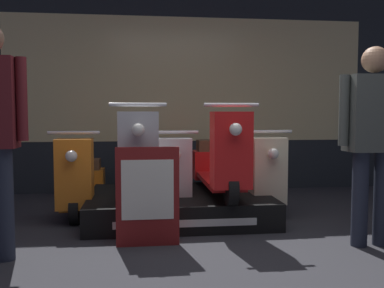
% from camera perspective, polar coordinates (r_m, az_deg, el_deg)
% --- Properties ---
extents(ground_plane, '(30.00, 30.00, 0.00)m').
position_cam_1_polar(ground_plane, '(3.09, 6.37, -16.44)').
color(ground_plane, '#2D2D33').
extents(shop_wall_back, '(8.98, 0.09, 3.20)m').
position_cam_1_polar(shop_wall_back, '(6.02, -0.53, 9.02)').
color(shop_wall_back, '#23282D').
rests_on(shop_wall_back, ground_plane).
extents(display_platform, '(1.82, 1.35, 0.26)m').
position_cam_1_polar(display_platform, '(4.47, -1.75, -8.22)').
color(display_platform, black).
rests_on(display_platform, ground_plane).
extents(scooter_display_left, '(0.49, 1.65, 0.91)m').
position_cam_1_polar(scooter_display_left, '(4.29, -7.13, -2.40)').
color(scooter_display_left, black).
rests_on(scooter_display_left, display_platform).
extents(scooter_display_right, '(0.49, 1.65, 0.91)m').
position_cam_1_polar(scooter_display_right, '(4.37, 3.70, -2.26)').
color(scooter_display_right, black).
rests_on(scooter_display_right, display_platform).
extents(scooter_backrow_0, '(0.49, 1.65, 0.91)m').
position_cam_1_polar(scooter_backrow_0, '(4.88, -14.41, -4.81)').
color(scooter_backrow_0, black).
rests_on(scooter_backrow_0, ground_plane).
extents(scooter_backrow_1, '(0.49, 1.65, 0.91)m').
position_cam_1_polar(scooter_backrow_1, '(4.85, -2.95, -4.74)').
color(scooter_backrow_1, black).
rests_on(scooter_backrow_1, ground_plane).
extents(scooter_backrow_2, '(0.49, 1.65, 0.91)m').
position_cam_1_polar(scooter_backrow_2, '(5.01, 8.20, -4.49)').
color(scooter_backrow_2, black).
rests_on(scooter_backrow_2, ground_plane).
extents(person_right_browsing, '(0.58, 0.24, 1.62)m').
position_cam_1_polar(person_right_browsing, '(3.75, 22.98, 1.71)').
color(person_right_browsing, '#232838').
rests_on(person_right_browsing, ground_plane).
extents(price_sign_board, '(0.51, 0.04, 0.81)m').
position_cam_1_polar(price_sign_board, '(3.52, -5.93, -6.94)').
color(price_sign_board, maroon).
rests_on(price_sign_board, ground_plane).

